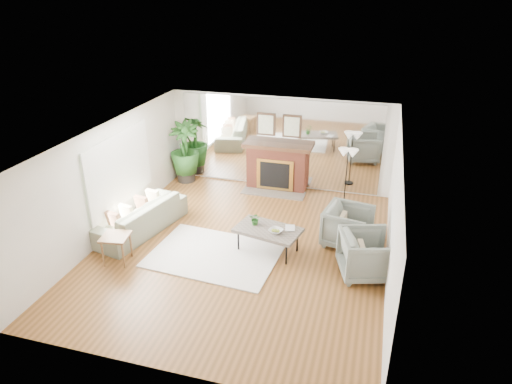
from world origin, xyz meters
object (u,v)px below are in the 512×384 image
(coffee_table, at_px, (268,231))
(armchair_front, at_px, (366,255))
(sofa, at_px, (139,217))
(fireplace, at_px, (277,166))
(floor_lamp, at_px, (348,158))
(armchair_back, at_px, (348,226))
(side_table, at_px, (116,240))
(potted_ficus, at_px, (185,150))

(coffee_table, bearing_deg, armchair_front, -8.89)
(sofa, height_order, armchair_front, armchair_front)
(fireplace, bearing_deg, floor_lamp, -15.07)
(armchair_back, relative_size, side_table, 1.59)
(armchair_back, distance_m, side_table, 4.81)
(armchair_back, height_order, side_table, armchair_back)
(armchair_back, height_order, potted_ficus, potted_ficus)
(potted_ficus, relative_size, floor_lamp, 1.15)
(fireplace, bearing_deg, armchair_back, -48.60)
(potted_ficus, bearing_deg, coffee_table, -43.47)
(fireplace, bearing_deg, potted_ficus, -176.50)
(sofa, distance_m, potted_ficus, 3.00)
(fireplace, xyz_separation_m, sofa, (-2.45, -3.10, -0.31))
(sofa, bearing_deg, floor_lamp, 133.39)
(potted_ficus, height_order, floor_lamp, potted_ficus)
(sofa, height_order, armchair_back, armchair_back)
(armchair_front, height_order, potted_ficus, potted_ficus)
(side_table, bearing_deg, armchair_back, 23.80)
(armchair_front, bearing_deg, sofa, 68.46)
(armchair_front, distance_m, side_table, 4.94)
(coffee_table, relative_size, armchair_front, 1.50)
(sofa, xyz_separation_m, armchair_front, (5.05, -0.38, 0.10))
(potted_ficus, bearing_deg, sofa, -87.08)
(coffee_table, distance_m, potted_ficus, 4.39)
(sofa, relative_size, potted_ficus, 1.38)
(armchair_front, relative_size, side_table, 1.62)
(coffee_table, distance_m, sofa, 3.03)
(armchair_back, height_order, floor_lamp, floor_lamp)
(fireplace, relative_size, potted_ficus, 1.18)
(fireplace, distance_m, armchair_back, 3.26)
(coffee_table, height_order, potted_ficus, potted_ficus)
(armchair_back, bearing_deg, coffee_table, 125.77)
(coffee_table, height_order, armchair_front, armchair_front)
(side_table, xyz_separation_m, potted_ficus, (-0.34, 4.22, 0.42))
(floor_lamp, bearing_deg, coffee_table, -116.51)
(coffee_table, height_order, floor_lamp, floor_lamp)
(fireplace, height_order, sofa, fireplace)
(coffee_table, relative_size, armchair_back, 1.53)
(fireplace, distance_m, sofa, 3.96)
(sofa, height_order, side_table, sofa)
(coffee_table, distance_m, side_table, 3.08)
(sofa, xyz_separation_m, armchair_back, (4.60, 0.66, 0.09))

